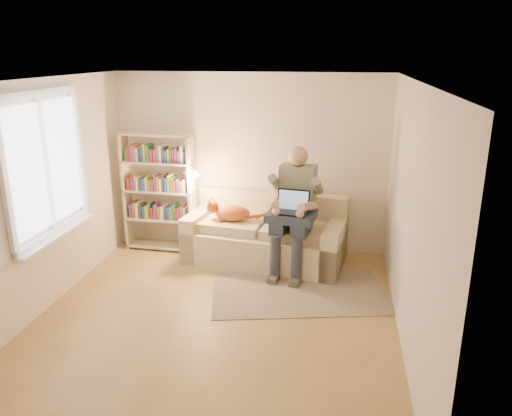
% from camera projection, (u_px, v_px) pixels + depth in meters
% --- Properties ---
extents(floor, '(4.50, 4.50, 0.00)m').
position_uv_depth(floor, '(215.00, 319.00, 5.60)').
color(floor, olive).
rests_on(floor, ground).
extents(ceiling, '(4.00, 4.50, 0.02)m').
position_uv_depth(ceiling, '(209.00, 81.00, 4.82)').
color(ceiling, white).
rests_on(ceiling, wall_back).
extents(wall_left, '(0.02, 4.50, 2.60)m').
position_uv_depth(wall_left, '(37.00, 200.00, 5.53)').
color(wall_left, silver).
rests_on(wall_left, floor).
extents(wall_right, '(0.02, 4.50, 2.60)m').
position_uv_depth(wall_right, '(410.00, 219.00, 4.89)').
color(wall_right, silver).
rests_on(wall_right, floor).
extents(wall_back, '(4.00, 0.02, 2.60)m').
position_uv_depth(wall_back, '(250.00, 163.00, 7.32)').
color(wall_back, silver).
rests_on(wall_back, floor).
extents(wall_front, '(4.00, 0.02, 2.60)m').
position_uv_depth(wall_front, '(122.00, 317.00, 3.09)').
color(wall_front, silver).
rests_on(wall_front, floor).
extents(window, '(0.12, 1.52, 1.69)m').
position_uv_depth(window, '(51.00, 189.00, 5.68)').
color(window, white).
rests_on(window, wall_left).
extents(sofa, '(2.31, 1.30, 0.93)m').
position_uv_depth(sofa, '(266.00, 238.00, 7.09)').
color(sofa, beige).
rests_on(sofa, floor).
extents(person, '(0.58, 0.82, 1.68)m').
position_uv_depth(person, '(295.00, 204.00, 6.63)').
color(person, gray).
rests_on(person, sofa).
extents(cat, '(0.77, 0.33, 0.28)m').
position_uv_depth(cat, '(227.00, 212.00, 7.01)').
color(cat, orange).
rests_on(cat, sofa).
extents(blanket, '(0.68, 0.58, 0.11)m').
position_uv_depth(blanket, '(298.00, 217.00, 6.47)').
color(blanket, '#24313F').
rests_on(blanket, person).
extents(laptop, '(0.47, 0.40, 0.37)m').
position_uv_depth(laptop, '(298.00, 208.00, 6.45)').
color(laptop, black).
rests_on(laptop, blanket).
extents(bookshelf, '(1.17, 0.37, 1.78)m').
position_uv_depth(bookshelf, '(159.00, 186.00, 7.30)').
color(bookshelf, beige).
rests_on(bookshelf, floor).
extents(rug, '(2.37, 1.70, 0.01)m').
position_uv_depth(rug, '(299.00, 292.00, 6.22)').
color(rug, gray).
rests_on(rug, floor).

